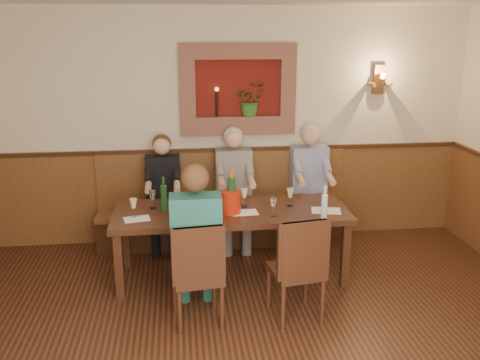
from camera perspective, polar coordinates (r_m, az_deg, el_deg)
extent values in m
cube|color=beige|center=(6.45, -2.04, 5.65)|extent=(6.00, 0.04, 2.80)
cube|color=brown|center=(6.63, -1.95, -1.62)|extent=(6.00, 0.04, 1.10)
cube|color=#381E0F|center=(6.48, -2.00, 3.23)|extent=(6.02, 0.06, 0.05)
cube|color=#61140D|center=(6.39, -0.26, 9.65)|extent=(1.00, 0.02, 0.70)
cube|color=brown|center=(6.31, -0.21, 13.58)|extent=(1.36, 0.12, 0.18)
cube|color=brown|center=(6.41, -0.20, 5.69)|extent=(1.36, 0.12, 0.18)
cube|color=brown|center=(6.30, -5.62, 9.49)|extent=(0.18, 0.12, 0.70)
cube|color=brown|center=(6.43, 5.09, 9.63)|extent=(0.18, 0.12, 0.70)
cube|color=brown|center=(6.39, -0.21, 6.66)|extent=(1.00, 0.14, 0.04)
imported|color=#2E6121|center=(6.37, 1.15, 8.59)|extent=(0.35, 0.30, 0.39)
cylinder|color=black|center=(6.34, -2.48, 8.13)|extent=(0.03, 0.03, 0.30)
cylinder|color=#FFBF59|center=(6.32, -2.49, 9.65)|extent=(0.04, 0.04, 0.04)
cube|color=brown|center=(6.75, 14.52, 10.35)|extent=(0.12, 0.08, 0.35)
cylinder|color=brown|center=(6.65, 13.89, 9.88)|extent=(0.05, 0.18, 0.05)
cylinder|color=brown|center=(6.72, 15.51, 9.83)|extent=(0.05, 0.18, 0.05)
cylinder|color=#FFBF59|center=(6.62, 14.96, 10.65)|extent=(0.06, 0.06, 0.06)
cube|color=black|center=(5.51, -0.97, -3.47)|extent=(2.40, 0.90, 0.06)
cube|color=black|center=(5.32, -12.78, -9.00)|extent=(0.08, 0.08, 0.69)
cube|color=black|center=(5.53, 11.17, -7.89)|extent=(0.08, 0.08, 0.69)
cube|color=black|center=(6.00, -12.09, -6.02)|extent=(0.08, 0.08, 0.69)
cube|color=black|center=(6.19, 9.11, -5.16)|extent=(0.08, 0.08, 0.69)
cube|color=#381E0F|center=(6.54, -1.76, -5.12)|extent=(3.00, 0.40, 0.40)
cube|color=brown|center=(6.47, -1.78, -3.30)|extent=(3.00, 0.45, 0.06)
cube|color=brown|center=(6.54, -1.95, 0.23)|extent=(3.00, 0.06, 0.66)
cube|color=black|center=(4.92, -4.54, -12.61)|extent=(0.46, 0.46, 0.41)
cube|color=black|center=(4.82, -4.60, -10.19)|extent=(0.48, 0.48, 0.05)
cube|color=black|center=(4.52, -4.30, -8.05)|extent=(0.43, 0.09, 0.51)
cube|color=black|center=(5.01, 5.89, -12.04)|extent=(0.48, 0.48, 0.42)
cube|color=black|center=(4.91, 5.97, -9.62)|extent=(0.51, 0.51, 0.05)
cube|color=black|center=(4.62, 7.01, -7.42)|extent=(0.44, 0.11, 0.52)
cube|color=black|center=(6.38, -8.01, -5.59)|extent=(0.40, 0.41, 0.45)
cube|color=black|center=(6.33, -8.21, 0.30)|extent=(0.40, 0.21, 0.52)
sphere|color=#D8A384|center=(6.21, -8.35, 3.60)|extent=(0.20, 0.20, 0.20)
sphere|color=#4C2D19|center=(6.25, -8.35, 3.86)|extent=(0.22, 0.22, 0.22)
cube|color=#504C49|center=(6.40, -0.52, -5.36)|extent=(0.43, 0.45, 0.45)
cube|color=#504C49|center=(6.36, -0.71, 0.83)|extent=(0.43, 0.22, 0.56)
sphere|color=#D8A384|center=(6.22, -0.68, 4.41)|extent=(0.21, 0.21, 0.21)
sphere|color=#B2B2B2|center=(6.27, -0.73, 4.68)|extent=(0.23, 0.23, 0.23)
cube|color=navy|center=(6.56, 7.51, -4.97)|extent=(0.43, 0.46, 0.45)
cube|color=navy|center=(6.51, 7.35, 1.13)|extent=(0.43, 0.23, 0.57)
sphere|color=#D8A384|center=(6.38, 7.57, 4.68)|extent=(0.22, 0.22, 0.22)
sphere|color=#B2B2B2|center=(6.42, 7.47, 4.95)|extent=(0.24, 0.24, 0.24)
cube|color=navy|center=(5.05, -4.62, -11.56)|extent=(0.44, 0.46, 0.45)
cube|color=navy|center=(4.61, -4.72, -5.07)|extent=(0.44, 0.23, 0.58)
sphere|color=#D8A384|center=(4.51, -4.87, 0.16)|extent=(0.22, 0.22, 0.22)
sphere|color=#4C2D19|center=(4.46, -4.85, 0.23)|extent=(0.24, 0.24, 0.24)
cylinder|color=red|center=(5.37, -0.94, -2.40)|extent=(0.26, 0.26, 0.22)
cylinder|color=#19471E|center=(5.40, -0.90, -1.57)|extent=(0.08, 0.08, 0.35)
cylinder|color=#D55F17|center=(5.34, -0.92, 0.71)|extent=(0.03, 0.03, 0.09)
cylinder|color=#19471E|center=(5.48, -8.12, -1.94)|extent=(0.08, 0.08, 0.27)
cylinder|color=#19471E|center=(5.43, -8.19, -0.15)|extent=(0.03, 0.03, 0.09)
cylinder|color=silver|center=(5.25, 8.99, -2.88)|extent=(0.07, 0.07, 0.25)
cylinder|color=silver|center=(5.20, 9.07, -1.08)|extent=(0.03, 0.03, 0.09)
cube|color=white|center=(5.34, -10.94, -4.09)|extent=(0.28, 0.22, 0.00)
cube|color=white|center=(5.42, 0.51, -3.49)|extent=(0.27, 0.20, 0.00)
cube|color=white|center=(5.54, 9.16, -3.24)|extent=(0.33, 0.27, 0.00)
cube|color=white|center=(5.22, -4.82, -4.32)|extent=(0.32, 0.23, 0.00)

